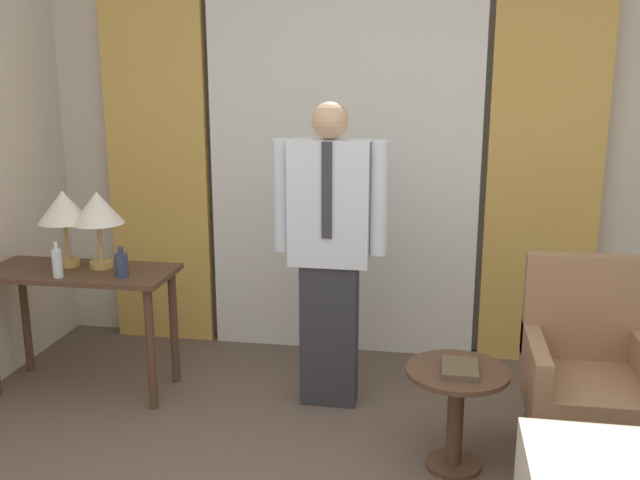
{
  "coord_description": "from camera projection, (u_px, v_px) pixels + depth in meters",
  "views": [
    {
      "loc": [
        0.63,
        -2.06,
        1.92
      ],
      "look_at": [
        0.01,
        1.6,
        1.01
      ],
      "focal_mm": 40.0,
      "sensor_mm": 36.0,
      "label": 1
    }
  ],
  "objects": [
    {
      "name": "bottle_by_lamp",
      "position": [
        57.0,
        263.0,
        4.02
      ],
      "size": [
        0.06,
        0.06,
        0.21
      ],
      "color": "silver",
      "rests_on": "desk"
    },
    {
      "name": "table_lamp_left",
      "position": [
        64.0,
        209.0,
        4.19
      ],
      "size": [
        0.3,
        0.3,
        0.46
      ],
      "color": "tan",
      "rests_on": "desk"
    },
    {
      "name": "curtain_sheer_center",
      "position": [
        343.0,
        164.0,
        4.69
      ],
      "size": [
        1.78,
        0.06,
        2.58
      ],
      "color": "white",
      "rests_on": "ground_plane"
    },
    {
      "name": "curtain_drape_left",
      "position": [
        158.0,
        160.0,
        4.9
      ],
      "size": [
        0.71,
        0.06,
        2.58
      ],
      "color": "gold",
      "rests_on": "ground_plane"
    },
    {
      "name": "side_table",
      "position": [
        456.0,
        401.0,
        3.43
      ],
      "size": [
        0.49,
        0.49,
        0.52
      ],
      "color": "#4C3323",
      "rests_on": "ground_plane"
    },
    {
      "name": "book",
      "position": [
        460.0,
        368.0,
        3.36
      ],
      "size": [
        0.17,
        0.23,
        0.03
      ],
      "color": "brown",
      "rests_on": "side_table"
    },
    {
      "name": "table_lamp_right",
      "position": [
        98.0,
        210.0,
        4.15
      ],
      "size": [
        0.3,
        0.3,
        0.46
      ],
      "color": "tan",
      "rests_on": "desk"
    },
    {
      "name": "curtain_drape_right",
      "position": [
        545.0,
        169.0,
        4.48
      ],
      "size": [
        0.71,
        0.06,
        2.58
      ],
      "color": "gold",
      "rests_on": "ground_plane"
    },
    {
      "name": "person",
      "position": [
        330.0,
        245.0,
        3.98
      ],
      "size": [
        0.64,
        0.21,
        1.74
      ],
      "color": "#2D2D33",
      "rests_on": "ground_plane"
    },
    {
      "name": "armchair",
      "position": [
        587.0,
        391.0,
        3.53
      ],
      "size": [
        0.61,
        0.63,
        0.99
      ],
      "color": "#4C3323",
      "rests_on": "ground_plane"
    },
    {
      "name": "desk",
      "position": [
        81.0,
        291.0,
        4.21
      ],
      "size": [
        1.11,
        0.48,
        0.75
      ],
      "color": "#4C3323",
      "rests_on": "ground_plane"
    },
    {
      "name": "bottle_near_edge",
      "position": [
        122.0,
        264.0,
        4.03
      ],
      "size": [
        0.07,
        0.07,
        0.17
      ],
      "color": "#2D3851",
      "rests_on": "desk"
    },
    {
      "name": "wall_back",
      "position": [
        345.0,
        153.0,
        4.8
      ],
      "size": [
        10.0,
        0.06,
        2.7
      ],
      "color": "beige",
      "rests_on": "ground_plane"
    }
  ]
}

